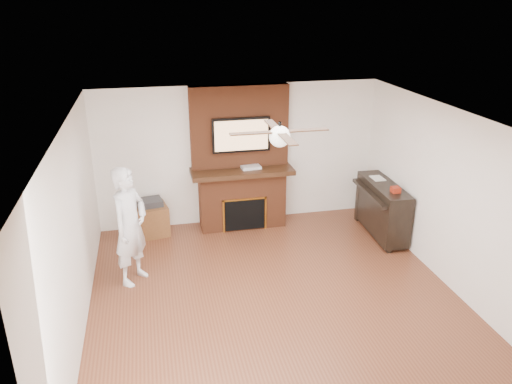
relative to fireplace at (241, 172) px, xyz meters
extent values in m
cube|color=#5A2D1A|center=(0.00, -2.55, -1.09)|extent=(5.36, 5.86, 0.18)
cube|color=white|center=(0.00, -2.55, 1.59)|extent=(5.36, 5.86, 0.18)
cube|color=white|center=(0.00, 0.29, 0.25)|extent=(5.36, 0.18, 2.50)
cube|color=white|center=(0.00, -5.39, 0.25)|extent=(5.36, 0.18, 2.50)
cube|color=white|center=(-2.59, -2.55, 0.25)|extent=(0.18, 5.86, 2.50)
cube|color=white|center=(2.59, -2.55, 0.25)|extent=(0.18, 5.86, 2.50)
cube|color=brown|center=(0.00, -0.05, -0.50)|extent=(1.50, 0.50, 1.00)
cube|color=black|center=(0.00, -0.08, 0.04)|extent=(1.78, 0.64, 0.08)
cube|color=brown|center=(0.00, 0.10, 0.79)|extent=(1.70, 0.20, 1.42)
cube|color=black|center=(0.00, -0.30, -0.69)|extent=(0.70, 0.06, 0.55)
cube|color=#BF8C2D|center=(0.00, -0.31, -0.40)|extent=(0.78, 0.02, 0.03)
cube|color=#BF8C2D|center=(-0.38, -0.31, -0.69)|extent=(0.03, 0.02, 0.61)
cube|color=#BF8C2D|center=(0.38, -0.31, -0.69)|extent=(0.03, 0.02, 0.61)
cube|color=black|center=(0.00, -0.04, 0.68)|extent=(1.00, 0.07, 0.60)
cube|color=tan|center=(0.00, -0.08, 0.68)|extent=(0.92, 0.01, 0.52)
cylinder|color=black|center=(0.00, -2.55, 1.43)|extent=(0.04, 0.04, 0.14)
sphere|color=white|center=(0.00, -2.55, 1.32)|extent=(0.26, 0.26, 0.26)
cube|color=black|center=(0.33, -2.55, 1.38)|extent=(0.55, 0.11, 0.01)
cube|color=black|center=(0.00, -2.22, 1.38)|extent=(0.11, 0.55, 0.01)
cube|color=black|center=(-0.33, -2.55, 1.38)|extent=(0.55, 0.11, 0.01)
cube|color=black|center=(0.00, -2.88, 1.38)|extent=(0.11, 0.55, 0.01)
imported|color=white|center=(-1.89, -1.58, -0.12)|extent=(0.72, 0.77, 1.74)
cube|color=brown|center=(-1.62, -0.07, -0.73)|extent=(0.64, 0.64, 0.53)
cube|color=#2A2A2D|center=(-1.62, -0.07, -0.41)|extent=(0.48, 0.41, 0.11)
cube|color=black|center=(2.28, -0.95, -0.50)|extent=(0.48, 1.44, 0.88)
cube|color=black|center=(2.13, -1.59, -0.61)|extent=(0.07, 0.11, 0.77)
cube|color=black|center=(2.13, -0.31, -0.61)|extent=(0.07, 0.11, 0.77)
cube|color=black|center=(2.04, -0.95, -0.20)|extent=(0.21, 1.32, 0.05)
cube|color=silver|center=(2.28, -0.67, -0.05)|extent=(0.20, 0.27, 0.01)
cube|color=maroon|center=(2.28, -1.33, -0.02)|extent=(0.13, 0.13, 0.09)
cube|color=silver|center=(0.16, -0.10, 0.11)|extent=(0.35, 0.22, 0.05)
cylinder|color=orange|center=(-0.07, -0.17, -0.93)|extent=(0.07, 0.07, 0.14)
cylinder|color=#2E7330|center=(0.04, -0.18, -0.94)|extent=(0.06, 0.06, 0.10)
cylinder|color=beige|center=(0.06, -0.18, -0.94)|extent=(0.07, 0.07, 0.11)
cylinder|color=#396EAD|center=(0.28, -0.24, -0.96)|extent=(0.06, 0.06, 0.07)
camera|label=1|loc=(-1.52, -8.15, 2.91)|focal=35.00mm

